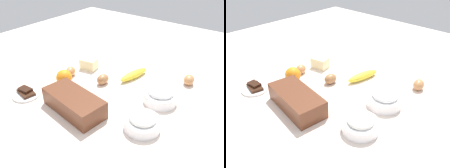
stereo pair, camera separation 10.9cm
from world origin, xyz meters
The scene contains 11 objects.
ground_plane centered at (0.00, 0.00, -0.01)m, with size 2.40×2.40×0.02m, color beige.
loaf_pan centered at (0.04, 0.22, 0.04)m, with size 0.29×0.17×0.08m.
flour_bowl centered at (-0.25, 0.14, 0.03)m, with size 0.14×0.14×0.07m.
sugar_bowl centered at (-0.22, -0.06, 0.03)m, with size 0.15×0.15×0.07m.
banana centered at (-0.01, -0.17, 0.02)m, with size 0.19×0.04×0.04m, color yellow.
orange_fruit centered at (0.23, 0.10, 0.04)m, with size 0.08×0.08×0.08m, color orange.
butter_block centered at (0.24, -0.11, 0.03)m, with size 0.09×0.06×0.06m, color #F4EDB2.
egg_near_butter centered at (0.08, -0.03, 0.03)m, with size 0.05×0.05×0.07m, color #A46E43.
egg_beside_bowl centered at (0.27, 0.01, 0.02)m, with size 0.05×0.05×0.07m, color #BC804D.
egg_loose centered at (-0.27, -0.28, 0.03)m, with size 0.05×0.05×0.07m, color #BB7F4C.
chocolate_plate centered at (0.30, 0.27, 0.01)m, with size 0.13×0.13×0.03m.
Camera 1 is at (-0.56, 0.74, 0.62)m, focal length 36.96 mm.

